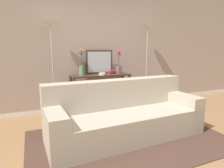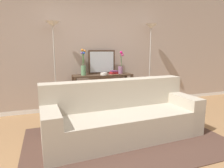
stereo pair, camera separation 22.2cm
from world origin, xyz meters
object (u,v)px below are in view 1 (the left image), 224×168
(vase_tall_flowers, at_px, (82,67))
(wall_mirror, at_px, (100,62))
(fruit_bowl, at_px, (102,74))
(couch, at_px, (125,117))
(console_table, at_px, (101,86))
(book_stack, at_px, (112,73))
(floor_lamp_left, at_px, (51,43))
(floor_lamp_right, at_px, (147,43))
(book_row_under_console, at_px, (86,109))
(vase_short_flowers, at_px, (119,65))

(vase_tall_flowers, bearing_deg, wall_mirror, 19.50)
(fruit_bowl, bearing_deg, wall_mirror, 81.54)
(couch, distance_m, fruit_bowl, 1.39)
(console_table, height_order, wall_mirror, wall_mirror)
(vase_tall_flowers, distance_m, fruit_bowl, 0.46)
(book_stack, bearing_deg, vase_tall_flowers, 168.56)
(couch, xyz_separation_m, floor_lamp_left, (-0.91, 1.39, 1.19))
(floor_lamp_right, xyz_separation_m, wall_mirror, (-1.15, 0.18, -0.44))
(couch, bearing_deg, wall_mirror, 84.83)
(fruit_bowl, height_order, book_row_under_console, fruit_bowl)
(floor_lamp_right, xyz_separation_m, fruit_bowl, (-1.19, -0.10, -0.69))
(floor_lamp_right, distance_m, wall_mirror, 1.25)
(vase_tall_flowers, relative_size, book_row_under_console, 1.53)
(console_table, relative_size, floor_lamp_right, 0.68)
(console_table, distance_m, fruit_bowl, 0.31)
(floor_lamp_left, relative_size, fruit_bowl, 12.56)
(floor_lamp_right, xyz_separation_m, vase_short_flowers, (-0.74, 0.03, -0.51))
(floor_lamp_left, relative_size, wall_mirror, 3.05)
(console_table, bearing_deg, floor_lamp_left, -178.81)
(wall_mirror, height_order, book_stack, wall_mirror)
(vase_short_flowers, bearing_deg, floor_lamp_right, -1.97)
(console_table, height_order, floor_lamp_left, floor_lamp_left)
(couch, relative_size, console_table, 1.85)
(fruit_bowl, bearing_deg, book_stack, -1.51)
(couch, bearing_deg, vase_tall_flowers, 102.82)
(console_table, bearing_deg, couch, -94.56)
(console_table, distance_m, floor_lamp_left, 1.38)
(floor_lamp_right, bearing_deg, fruit_bowl, -175.00)
(vase_tall_flowers, relative_size, book_stack, 2.83)
(floor_lamp_left, bearing_deg, fruit_bowl, -5.90)
(vase_short_flowers, relative_size, book_stack, 2.58)
(couch, bearing_deg, book_row_under_console, 100.12)
(floor_lamp_left, height_order, book_stack, floor_lamp_left)
(wall_mirror, xyz_separation_m, vase_short_flowers, (0.41, -0.16, -0.06))
(floor_lamp_right, relative_size, vase_short_flowers, 3.80)
(floor_lamp_right, xyz_separation_m, book_row_under_console, (-1.54, 0.02, -1.48))
(fruit_bowl, bearing_deg, vase_short_flowers, 15.95)
(floor_lamp_left, bearing_deg, book_stack, -5.09)
(couch, height_order, floor_lamp_right, floor_lamp_right)
(fruit_bowl, bearing_deg, vase_tall_flowers, 163.39)
(couch, height_order, fruit_bowl, couch)
(vase_tall_flowers, bearing_deg, book_row_under_console, 0.29)
(console_table, distance_m, vase_tall_flowers, 0.61)
(floor_lamp_left, xyz_separation_m, book_stack, (1.24, -0.11, -0.64))
(console_table, relative_size, wall_mirror, 2.12)
(vase_short_flowers, bearing_deg, book_stack, -148.95)
(console_table, bearing_deg, floor_lamp_right, -1.03)
(floor_lamp_right, relative_size, book_row_under_console, 5.30)
(book_stack, bearing_deg, couch, -104.40)
(vase_short_flowers, xyz_separation_m, book_stack, (-0.23, -0.14, -0.16))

